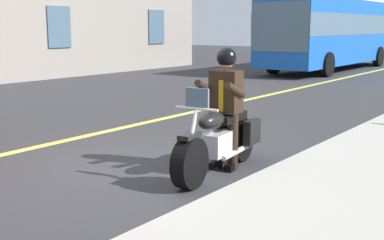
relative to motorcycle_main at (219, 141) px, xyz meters
name	(u,v)px	position (x,y,z in m)	size (l,w,h in m)	color
ground_plane	(129,164)	(0.47, -1.31, -0.45)	(80.00, 80.00, 0.00)	#333335
lane_center_stripe	(44,145)	(0.47, -3.31, -0.45)	(60.00, 0.16, 0.01)	#E5DB4C
motorcycle_main	(219,141)	(0.00, 0.00, 0.00)	(2.22, 0.78, 1.26)	black
rider_main	(226,98)	(-0.19, -0.03, 0.58)	(0.67, 0.61, 1.74)	black
bus_far	(333,29)	(-17.58, -5.27, 1.42)	(11.05, 2.70, 3.30)	blue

